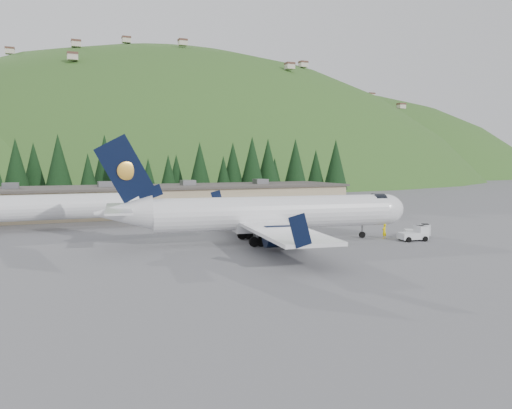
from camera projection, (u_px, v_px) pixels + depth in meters
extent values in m
plane|color=#59595E|center=(276.00, 242.00, 59.56)|extent=(600.00, 600.00, 0.00)
cylinder|color=white|center=(276.00, 213.00, 59.26)|extent=(29.18, 7.86, 3.88)
ellipsoid|color=white|center=(385.00, 209.00, 63.15)|extent=(5.54, 4.55, 3.88)
cylinder|color=black|center=(377.00, 206.00, 62.83)|extent=(1.88, 3.37, 3.20)
cone|color=white|center=(124.00, 213.00, 54.49)|extent=(6.68, 4.71, 3.88)
cube|color=white|center=(268.00, 226.00, 59.12)|extent=(8.64, 4.42, 1.03)
cube|color=white|center=(260.00, 222.00, 58.79)|extent=(10.50, 35.57, 0.36)
cube|color=black|center=(217.00, 200.00, 75.10)|extent=(2.09, 0.44, 2.97)
cube|color=black|center=(300.00, 231.00, 41.41)|extent=(2.09, 0.44, 2.97)
cylinder|color=black|center=(254.00, 223.00, 64.89)|extent=(4.63, 2.95, 2.38)
cylinder|color=white|center=(269.00, 222.00, 65.42)|extent=(0.96, 2.58, 2.52)
cube|color=white|center=(254.00, 219.00, 64.84)|extent=(2.29, 0.57, 0.93)
cylinder|color=black|center=(284.00, 236.00, 53.39)|extent=(4.63, 2.95, 2.38)
cylinder|color=white|center=(301.00, 235.00, 53.92)|extent=(0.96, 2.58, 2.52)
cube|color=white|center=(284.00, 231.00, 53.35)|extent=(2.29, 0.57, 0.93)
cube|color=black|center=(124.00, 169.00, 54.14)|extent=(6.37, 1.19, 7.58)
ellipsoid|color=gold|center=(126.00, 171.00, 54.41)|extent=(2.05, 0.47, 2.05)
ellipsoid|color=gold|center=(127.00, 171.00, 54.01)|extent=(2.05, 0.47, 2.05)
cube|color=black|center=(150.00, 193.00, 55.09)|extent=(2.86, 0.65, 2.05)
cube|color=white|center=(119.00, 209.00, 54.31)|extent=(4.45, 13.16, 0.23)
cylinder|color=slate|center=(362.00, 231.00, 62.53)|extent=(0.23, 0.23, 1.86)
cylinder|color=black|center=(362.00, 235.00, 62.58)|extent=(0.82, 0.40, 0.79)
cylinder|color=slate|center=(245.00, 231.00, 61.31)|extent=(0.28, 0.28, 2.07)
cylinder|color=black|center=(248.00, 235.00, 61.46)|extent=(1.18, 0.52, 1.14)
cylinder|color=black|center=(242.00, 235.00, 61.24)|extent=(1.18, 0.52, 1.14)
cylinder|color=slate|center=(258.00, 238.00, 55.96)|extent=(0.28, 0.28, 2.07)
cylinder|color=black|center=(261.00, 242.00, 56.11)|extent=(1.18, 0.52, 1.14)
cylinder|color=black|center=(254.00, 242.00, 55.89)|extent=(1.18, 0.52, 1.14)
cylinder|color=white|center=(69.00, 207.00, 70.57)|extent=(22.00, 3.60, 3.60)
cube|color=silver|center=(413.00, 236.00, 60.29)|extent=(3.58, 2.14, 0.79)
cube|color=silver|center=(421.00, 230.00, 60.54)|extent=(1.33, 1.72, 1.01)
cube|color=black|center=(421.00, 226.00, 60.50)|extent=(1.21, 1.59, 0.11)
cylinder|color=black|center=(417.00, 237.00, 61.48)|extent=(0.66, 0.33, 0.63)
cylinder|color=black|center=(425.00, 239.00, 59.75)|extent=(0.66, 0.33, 0.63)
cylinder|color=black|center=(400.00, 237.00, 60.87)|extent=(0.66, 0.33, 0.63)
cylinder|color=black|center=(409.00, 240.00, 59.15)|extent=(0.66, 0.33, 0.63)
cube|color=silver|center=(417.00, 232.00, 63.63)|extent=(3.37, 2.78, 0.70)
cube|color=silver|center=(425.00, 228.00, 63.49)|extent=(1.56, 1.72, 0.91)
cube|color=black|center=(425.00, 225.00, 63.45)|extent=(1.43, 1.58, 0.10)
cylinder|color=black|center=(424.00, 234.00, 64.36)|extent=(0.60, 0.47, 0.56)
cylinder|color=black|center=(427.00, 235.00, 62.76)|extent=(0.60, 0.47, 0.56)
cylinder|color=black|center=(408.00, 233.00, 64.55)|extent=(0.60, 0.47, 0.56)
cylinder|color=black|center=(410.00, 235.00, 62.95)|extent=(0.60, 0.47, 0.56)
cube|color=tan|center=(162.00, 200.00, 92.04)|extent=(70.00, 16.00, 4.80)
cube|color=#47423D|center=(162.00, 187.00, 91.82)|extent=(71.00, 17.00, 0.40)
cube|color=slate|center=(11.00, 186.00, 81.77)|extent=(2.50, 2.50, 1.00)
cube|color=slate|center=(105.00, 184.00, 87.77)|extent=(2.50, 2.50, 1.00)
cube|color=slate|center=(188.00, 183.00, 93.76)|extent=(2.50, 2.50, 1.00)
cube|color=slate|center=(261.00, 181.00, 99.75)|extent=(2.50, 2.50, 1.00)
imported|color=#FFDE00|center=(384.00, 231.00, 62.07)|extent=(0.77, 0.62, 1.82)
cone|color=black|center=(16.00, 168.00, 104.67)|extent=(6.09, 6.09, 12.46)
cone|color=black|center=(34.00, 169.00, 109.60)|extent=(5.78, 5.78, 11.83)
cone|color=black|center=(59.00, 165.00, 105.27)|extent=(6.46, 6.46, 13.21)
cone|color=black|center=(88.00, 176.00, 106.14)|extent=(4.77, 4.77, 9.76)
cone|color=black|center=(105.00, 164.00, 113.25)|extent=(6.58, 6.58, 13.46)
cone|color=black|center=(121.00, 167.00, 107.67)|extent=(6.15, 6.15, 12.58)
cone|color=black|center=(148.00, 179.00, 107.34)|extent=(4.32, 4.32, 8.83)
cone|color=black|center=(168.00, 176.00, 109.17)|extent=(4.64, 4.64, 9.49)
cone|color=black|center=(176.00, 175.00, 117.00)|extent=(4.73, 4.73, 9.67)
cone|color=black|center=(200.00, 169.00, 112.00)|extent=(5.86, 5.86, 11.98)
cone|color=black|center=(223.00, 176.00, 115.46)|extent=(4.57, 4.57, 9.35)
cone|color=black|center=(233.00, 168.00, 117.85)|extent=(5.94, 5.94, 12.15)
cone|color=black|center=(252.00, 165.00, 118.02)|extent=(6.49, 6.49, 13.28)
cone|color=black|center=(268.00, 165.00, 121.25)|extent=(6.36, 6.36, 13.01)
cone|color=black|center=(275.00, 175.00, 127.98)|extent=(4.41, 4.41, 9.03)
cone|color=black|center=(295.00, 165.00, 128.02)|extent=(6.48, 6.48, 13.25)
cone|color=black|center=(299.00, 177.00, 136.80)|extent=(3.92, 3.92, 8.02)
cone|color=black|center=(316.00, 170.00, 133.64)|extent=(5.37, 5.37, 10.98)
cone|color=black|center=(336.00, 164.00, 132.11)|extent=(6.47, 6.47, 13.24)
ellipsoid|color=#375824|center=(179.00, 340.00, 265.35)|extent=(420.00, 300.00, 300.00)
ellipsoid|color=#375824|center=(331.00, 297.00, 349.80)|extent=(392.00, 280.00, 280.00)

